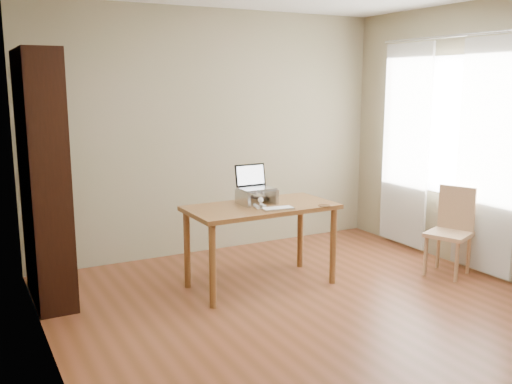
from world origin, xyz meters
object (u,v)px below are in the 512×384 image
(bookshelf, at_px, (44,178))
(desk, at_px, (261,217))
(cat, at_px, (252,196))
(laptop, at_px, (254,183))
(keyboard, at_px, (278,208))
(chair, at_px, (454,228))

(bookshelf, distance_m, desk, 1.88)
(cat, bearing_deg, laptop, 41.92)
(bookshelf, height_order, cat, bookshelf)
(bookshelf, xyz_separation_m, keyboard, (1.79, -0.78, -0.29))
(bookshelf, distance_m, cat, 1.78)
(laptop, bearing_deg, keyboard, -83.55)
(laptop, distance_m, cat, 0.13)
(laptop, bearing_deg, cat, -148.17)
(desk, relative_size, chair, 1.59)
(bookshelf, relative_size, keyboard, 7.23)
(bookshelf, relative_size, cat, 4.28)
(bookshelf, distance_m, chair, 3.77)
(laptop, relative_size, chair, 0.36)
(desk, xyz_separation_m, cat, (-0.04, 0.11, 0.17))
(bookshelf, xyz_separation_m, cat, (1.71, -0.45, -0.23))
(desk, height_order, keyboard, keyboard)
(laptop, height_order, chair, laptop)
(desk, bearing_deg, bookshelf, 161.39)
(chair, bearing_deg, bookshelf, 139.86)
(bookshelf, xyz_separation_m, desk, (1.75, -0.56, -0.40))
(bookshelf, height_order, laptop, bookshelf)
(desk, height_order, laptop, laptop)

